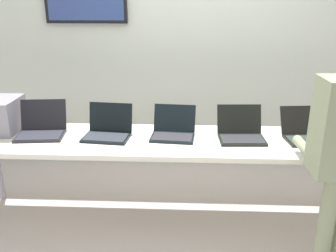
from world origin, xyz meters
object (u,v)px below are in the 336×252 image
object	(u,v)px
workbench	(182,144)
laptop_station_2	(173,130)
laptop_station_4	(304,133)
laptop_station_3	(241,132)
laptop_station_0	(42,128)
laptop_station_1	(108,130)

from	to	relation	value
workbench	laptop_station_2	world-z (taller)	laptop_station_2
laptop_station_4	laptop_station_3	bearing A→B (deg)	-179.17
laptop_station_0	laptop_station_2	distance (m)	1.10
laptop_station_4	laptop_station_2	bearing A→B (deg)	179.26
laptop_station_0	laptop_station_1	distance (m)	0.56
laptop_station_0	laptop_station_3	world-z (taller)	laptop_station_0
workbench	laptop_station_2	bearing A→B (deg)	134.28
laptop_station_3	laptop_station_4	bearing A→B (deg)	0.83
laptop_station_0	laptop_station_2	xyz separation A→B (m)	(1.10, 0.01, -0.01)
laptop_station_0	laptop_station_4	world-z (taller)	laptop_station_0
laptop_station_1	laptop_station_4	bearing A→B (deg)	0.60
laptop_station_0	laptop_station_3	bearing A→B (deg)	-0.29
laptop_station_2	laptop_station_3	xyz separation A→B (m)	(0.55, -0.02, 0.00)
workbench	laptop_station_0	distance (m)	1.18
laptop_station_0	laptop_station_2	size ratio (longest dim) A/B	1.10
laptop_station_3	laptop_station_0	bearing A→B (deg)	179.71
laptop_station_0	laptop_station_3	distance (m)	1.66
laptop_station_1	laptop_station_3	world-z (taller)	laptop_station_1
laptop_station_0	laptop_station_4	size ratio (longest dim) A/B	1.07
laptop_station_2	workbench	bearing A→B (deg)	-45.72
laptop_station_4	laptop_station_1	bearing A→B (deg)	-179.40
workbench	laptop_station_1	distance (m)	0.62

